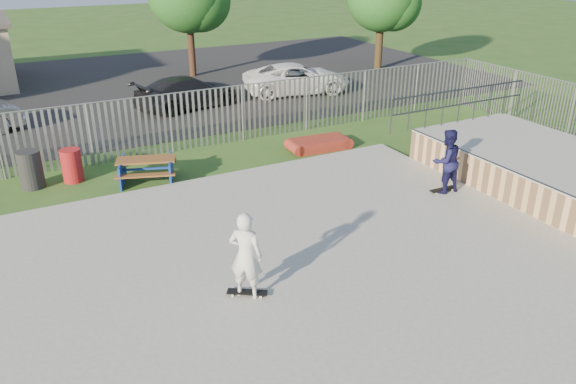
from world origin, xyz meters
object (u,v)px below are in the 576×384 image
funbox (319,144)px  trash_bin_red (72,165)px  skater_white (246,255)px  trash_bin_grey (31,170)px  car_white (297,79)px  car_dark (188,92)px  skater_navy (446,161)px  picnic_table (147,170)px

funbox → trash_bin_red: (-7.91, 0.98, 0.31)m
skater_white → trash_bin_grey: bearing=-25.4°
skater_white → car_white: bearing=-78.9°
trash_bin_red → skater_white: size_ratio=0.55×
car_dark → skater_navy: skater_navy is taller
funbox → skater_white: (-5.83, -7.07, 0.86)m
trash_bin_red → car_dark: car_dark is taller
trash_bin_grey → car_white: size_ratio=0.22×
picnic_table → skater_navy: size_ratio=1.14×
picnic_table → car_dark: bearing=81.8°
funbox → car_white: (3.05, 7.18, 0.52)m
car_dark → car_white: (5.33, 0.06, 0.02)m
picnic_table → trash_bin_grey: size_ratio=1.85×
trash_bin_grey → skater_navy: 11.75m
car_dark → picnic_table: bearing=140.5°
picnic_table → skater_white: skater_white is taller
picnic_table → trash_bin_grey: bearing=179.3°
car_dark → car_white: size_ratio=0.93×
trash_bin_red → car_dark: (5.63, 6.14, 0.19)m
trash_bin_grey → trash_bin_red: bearing=-2.6°
trash_bin_grey → car_dark: car_dark is taller
picnic_table → trash_bin_red: (-1.94, 1.04, 0.13)m
picnic_table → funbox: picnic_table is taller
picnic_table → skater_white: bearing=-69.9°
car_dark → trash_bin_red: bearing=125.2°
car_dark → car_white: car_white is taller
trash_bin_red → car_dark: bearing=47.5°
picnic_table → car_white: bearing=57.7°
car_white → funbox: bearing=167.8°
car_dark → car_white: bearing=-101.7°
trash_bin_red → car_dark: size_ratio=0.21×
skater_navy → trash_bin_grey: bearing=-29.6°
funbox → trash_bin_red: bearing=177.0°
picnic_table → car_white: 11.57m
skater_navy → skater_white: 7.19m
skater_navy → skater_white: bearing=18.0°
car_white → skater_white: (-8.89, -14.24, 0.34)m
funbox → car_dark: 7.49m
trash_bin_grey → car_white: (12.08, 6.15, 0.15)m
funbox → skater_navy: bearing=-74.1°
funbox → skater_navy: 5.18m
skater_white → picnic_table: bearing=-45.9°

